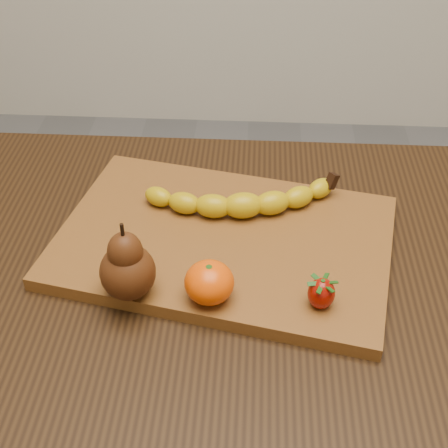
# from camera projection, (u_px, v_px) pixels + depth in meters

# --- Properties ---
(table) EXTENTS (1.00, 0.70, 0.76)m
(table) POSITION_uv_depth(u_px,v_px,m) (226.00, 329.00, 0.88)
(table) COLOR black
(table) RESTS_ON ground
(cutting_board) EXTENTS (0.50, 0.38, 0.02)m
(cutting_board) POSITION_uv_depth(u_px,v_px,m) (224.00, 241.00, 0.86)
(cutting_board) COLOR brown
(cutting_board) RESTS_ON table
(banana) EXTENTS (0.25, 0.10, 0.04)m
(banana) POSITION_uv_depth(u_px,v_px,m) (243.00, 205.00, 0.88)
(banana) COLOR #C3A309
(banana) RESTS_ON cutting_board
(pear) EXTENTS (0.09, 0.09, 0.11)m
(pear) POSITION_uv_depth(u_px,v_px,m) (126.00, 260.00, 0.74)
(pear) COLOR #4A220B
(pear) RESTS_ON cutting_board
(mandarin) EXTENTS (0.08, 0.08, 0.05)m
(mandarin) POSITION_uv_depth(u_px,v_px,m) (209.00, 282.00, 0.75)
(mandarin) COLOR #F24C02
(mandarin) RESTS_ON cutting_board
(strawberry) EXTENTS (0.04, 0.04, 0.04)m
(strawberry) POSITION_uv_depth(u_px,v_px,m) (321.00, 292.00, 0.74)
(strawberry) COLOR #8F0D03
(strawberry) RESTS_ON cutting_board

